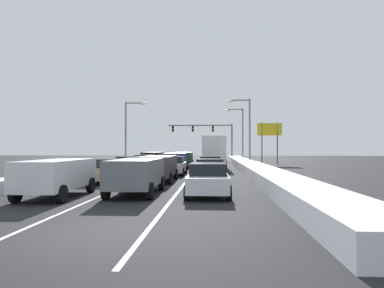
% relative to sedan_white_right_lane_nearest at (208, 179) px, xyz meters
% --- Properties ---
extents(ground_plane, '(134.43, 134.43, 0.00)m').
position_rel_sedan_white_right_lane_nearest_xyz_m(ground_plane, '(-3.23, 13.03, -0.76)').
color(ground_plane, black).
extents(lane_stripe_between_right_lane_and_center_lane, '(0.14, 56.87, 0.01)m').
position_rel_sedan_white_right_lane_nearest_xyz_m(lane_stripe_between_right_lane_and_center_lane, '(-1.53, 18.20, -0.76)').
color(lane_stripe_between_right_lane_and_center_lane, silver).
rests_on(lane_stripe_between_right_lane_and_center_lane, ground).
extents(lane_stripe_between_center_lane_and_left_lane, '(0.14, 56.87, 0.01)m').
position_rel_sedan_white_right_lane_nearest_xyz_m(lane_stripe_between_center_lane_and_left_lane, '(-4.93, 18.20, -0.76)').
color(lane_stripe_between_center_lane_and_left_lane, silver).
rests_on(lane_stripe_between_center_lane_and_left_lane, ground).
extents(snow_bank_right_shoulder, '(2.12, 56.87, 0.78)m').
position_rel_sedan_white_right_lane_nearest_xyz_m(snow_bank_right_shoulder, '(3.77, 18.20, -0.37)').
color(snow_bank_right_shoulder, white).
rests_on(snow_bank_right_shoulder, ground).
extents(snow_bank_left_shoulder, '(1.23, 56.87, 0.65)m').
position_rel_sedan_white_right_lane_nearest_xyz_m(snow_bank_left_shoulder, '(-10.23, 18.20, -0.44)').
color(snow_bank_left_shoulder, white).
rests_on(snow_bank_left_shoulder, ground).
extents(sedan_white_right_lane_nearest, '(2.00, 4.50, 1.51)m').
position_rel_sedan_white_right_lane_nearest_xyz_m(sedan_white_right_lane_nearest, '(0.00, 0.00, 0.00)').
color(sedan_white_right_lane_nearest, silver).
rests_on(sedan_white_right_lane_nearest, ground).
extents(sedan_tan_right_lane_second, '(2.00, 4.50, 1.51)m').
position_rel_sedan_white_right_lane_nearest_xyz_m(sedan_tan_right_lane_second, '(0.03, 6.10, 0.00)').
color(sedan_tan_right_lane_second, '#937F60').
rests_on(sedan_tan_right_lane_second, ground).
extents(sedan_red_right_lane_third, '(2.00, 4.50, 1.51)m').
position_rel_sedan_white_right_lane_nearest_xyz_m(sedan_red_right_lane_third, '(-0.02, 13.07, 0.00)').
color(sedan_red_right_lane_third, maroon).
rests_on(sedan_red_right_lane_third, ground).
extents(box_truck_right_lane_fourth, '(2.53, 7.20, 3.36)m').
position_rel_sedan_white_right_lane_nearest_xyz_m(box_truck_right_lane_fourth, '(0.31, 21.18, 1.14)').
color(box_truck_right_lane_fourth, maroon).
rests_on(box_truck_right_lane_fourth, ground).
extents(suv_black_right_lane_fifth, '(2.16, 4.90, 1.67)m').
position_rel_sedan_white_right_lane_nearest_xyz_m(suv_black_right_lane_fifth, '(0.23, 29.63, 0.25)').
color(suv_black_right_lane_fifth, black).
rests_on(suv_black_right_lane_fifth, ground).
extents(suv_gray_center_lane_nearest, '(2.16, 4.90, 1.67)m').
position_rel_sedan_white_right_lane_nearest_xyz_m(suv_gray_center_lane_nearest, '(-3.41, 0.20, 0.25)').
color(suv_gray_center_lane_nearest, slate).
rests_on(suv_gray_center_lane_nearest, ground).
extents(suv_charcoal_center_lane_second, '(2.16, 4.90, 1.67)m').
position_rel_sedan_white_right_lane_nearest_xyz_m(suv_charcoal_center_lane_second, '(-3.33, 6.51, 0.25)').
color(suv_charcoal_center_lane_second, '#38383D').
rests_on(suv_charcoal_center_lane_second, ground).
extents(sedan_silver_center_lane_third, '(2.00, 4.50, 1.51)m').
position_rel_sedan_white_right_lane_nearest_xyz_m(sedan_silver_center_lane_third, '(-3.00, 12.27, 0.00)').
color(sedan_silver_center_lane_third, '#B7BABF').
rests_on(sedan_silver_center_lane_third, ground).
extents(suv_navy_center_lane_fourth, '(2.16, 4.90, 1.67)m').
position_rel_sedan_white_right_lane_nearest_xyz_m(suv_navy_center_lane_fourth, '(-3.41, 18.00, 0.25)').
color(suv_navy_center_lane_fourth, navy).
rests_on(suv_navy_center_lane_fourth, ground).
extents(suv_green_center_lane_fifth, '(2.16, 4.90, 1.67)m').
position_rel_sedan_white_right_lane_nearest_xyz_m(suv_green_center_lane_fifth, '(-3.22, 24.44, 0.25)').
color(suv_green_center_lane_fifth, '#1E5633').
rests_on(suv_green_center_lane_fifth, ground).
extents(suv_white_left_lane_nearest, '(2.16, 4.90, 1.67)m').
position_rel_sedan_white_right_lane_nearest_xyz_m(suv_white_left_lane_nearest, '(-6.77, -0.92, 0.25)').
color(suv_white_left_lane_nearest, silver).
rests_on(suv_white_left_lane_nearest, ground).
extents(sedan_tan_left_lane_second, '(2.00, 4.50, 1.51)m').
position_rel_sedan_white_right_lane_nearest_xyz_m(sedan_tan_left_lane_second, '(-6.77, 5.84, 0.00)').
color(sedan_tan_left_lane_second, '#937F60').
rests_on(sedan_tan_left_lane_second, ground).
extents(sedan_red_left_lane_third, '(2.00, 4.50, 1.51)m').
position_rel_sedan_white_right_lane_nearest_xyz_m(sedan_red_left_lane_third, '(-6.58, 12.25, 0.00)').
color(sedan_red_left_lane_third, maroon).
rests_on(sedan_red_left_lane_third, ground).
extents(sedan_maroon_left_lane_fourth, '(2.00, 4.50, 1.51)m').
position_rel_sedan_white_right_lane_nearest_xyz_m(sedan_maroon_left_lane_fourth, '(-6.46, 18.31, 0.00)').
color(sedan_maroon_left_lane_fourth, maroon).
rests_on(sedan_maroon_left_lane_fourth, ground).
extents(suv_black_left_lane_fifth, '(2.16, 4.90, 1.67)m').
position_rel_sedan_white_right_lane_nearest_xyz_m(suv_black_left_lane_fifth, '(-6.77, 24.67, 0.25)').
color(suv_black_left_lane_fifth, black).
rests_on(suv_black_left_lane_fifth, ground).
extents(traffic_light_gantry, '(10.94, 0.47, 6.20)m').
position_rel_sedan_white_right_lane_nearest_xyz_m(traffic_light_gantry, '(-0.46, 44.04, 3.97)').
color(traffic_light_gantry, slate).
rests_on(traffic_light_gantry, ground).
extents(street_lamp_right_near, '(2.66, 0.36, 7.95)m').
position_rel_sedan_white_right_lane_nearest_xyz_m(street_lamp_right_near, '(4.15, 25.96, 4.01)').
color(street_lamp_right_near, gray).
rests_on(street_lamp_right_near, ground).
extents(street_lamp_right_mid, '(2.66, 0.36, 7.96)m').
position_rel_sedan_white_right_lane_nearest_xyz_m(street_lamp_right_mid, '(4.17, 36.30, 4.02)').
color(street_lamp_right_mid, gray).
rests_on(street_lamp_right_mid, ground).
extents(street_lamp_left_mid, '(2.66, 0.36, 8.03)m').
position_rel_sedan_white_right_lane_nearest_xyz_m(street_lamp_left_mid, '(-10.56, 28.52, 4.05)').
color(street_lamp_left_mid, gray).
rests_on(street_lamp_left_mid, ground).
extents(roadside_sign_right, '(3.20, 0.16, 5.50)m').
position_rel_sedan_white_right_lane_nearest_xyz_m(roadside_sign_right, '(7.61, 30.95, 3.25)').
color(roadside_sign_right, '#59595B').
rests_on(roadside_sign_right, ground).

